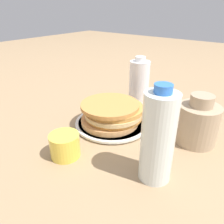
{
  "coord_description": "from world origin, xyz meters",
  "views": [
    {
      "loc": [
        -0.36,
        0.49,
        0.36
      ],
      "look_at": [
        0.02,
        -0.01,
        0.05
      ],
      "focal_mm": 35.0,
      "sensor_mm": 36.0,
      "label": 1
    }
  ],
  "objects_px": {
    "cream_jug": "(198,122)",
    "water_bottle_near": "(158,138)",
    "water_bottle_mid": "(139,81)",
    "plate": "(112,123)",
    "juice_glass": "(65,145)",
    "pancake_stack": "(112,112)"
  },
  "relations": [
    {
      "from": "cream_jug",
      "to": "plate",
      "type": "bearing_deg",
      "value": 16.16
    },
    {
      "from": "juice_glass",
      "to": "cream_jug",
      "type": "xyz_separation_m",
      "value": [
        -0.25,
        -0.28,
        0.03
      ]
    },
    {
      "from": "water_bottle_near",
      "to": "water_bottle_mid",
      "type": "distance_m",
      "value": 0.44
    },
    {
      "from": "water_bottle_near",
      "to": "water_bottle_mid",
      "type": "bearing_deg",
      "value": -53.44
    },
    {
      "from": "plate",
      "to": "water_bottle_mid",
      "type": "bearing_deg",
      "value": -80.8
    },
    {
      "from": "cream_jug",
      "to": "water_bottle_near",
      "type": "xyz_separation_m",
      "value": [
        0.02,
        0.2,
        0.04
      ]
    },
    {
      "from": "pancake_stack",
      "to": "cream_jug",
      "type": "distance_m",
      "value": 0.26
    },
    {
      "from": "pancake_stack",
      "to": "water_bottle_near",
      "type": "distance_m",
      "value": 0.26
    },
    {
      "from": "cream_jug",
      "to": "pancake_stack",
      "type": "bearing_deg",
      "value": 16.38
    },
    {
      "from": "water_bottle_near",
      "to": "water_bottle_mid",
      "type": "height_order",
      "value": "water_bottle_near"
    },
    {
      "from": "plate",
      "to": "cream_jug",
      "type": "height_order",
      "value": "cream_jug"
    },
    {
      "from": "plate",
      "to": "juice_glass",
      "type": "distance_m",
      "value": 0.21
    },
    {
      "from": "plate",
      "to": "water_bottle_near",
      "type": "bearing_deg",
      "value": 149.99
    },
    {
      "from": "plate",
      "to": "pancake_stack",
      "type": "xyz_separation_m",
      "value": [
        -0.0,
        0.0,
        0.04
      ]
    },
    {
      "from": "cream_jug",
      "to": "juice_glass",
      "type": "bearing_deg",
      "value": 48.39
    },
    {
      "from": "water_bottle_mid",
      "to": "cream_jug",
      "type": "bearing_deg",
      "value": 152.31
    },
    {
      "from": "cream_jug",
      "to": "water_bottle_near",
      "type": "relative_size",
      "value": 0.64
    },
    {
      "from": "water_bottle_mid",
      "to": "water_bottle_near",
      "type": "bearing_deg",
      "value": 126.56
    },
    {
      "from": "cream_jug",
      "to": "water_bottle_near",
      "type": "distance_m",
      "value": 0.21
    },
    {
      "from": "cream_jug",
      "to": "water_bottle_mid",
      "type": "relative_size",
      "value": 0.8
    },
    {
      "from": "plate",
      "to": "juice_glass",
      "type": "xyz_separation_m",
      "value": [
        -0.0,
        0.2,
        0.02
      ]
    },
    {
      "from": "water_bottle_near",
      "to": "pancake_stack",
      "type": "bearing_deg",
      "value": -30.14
    }
  ]
}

